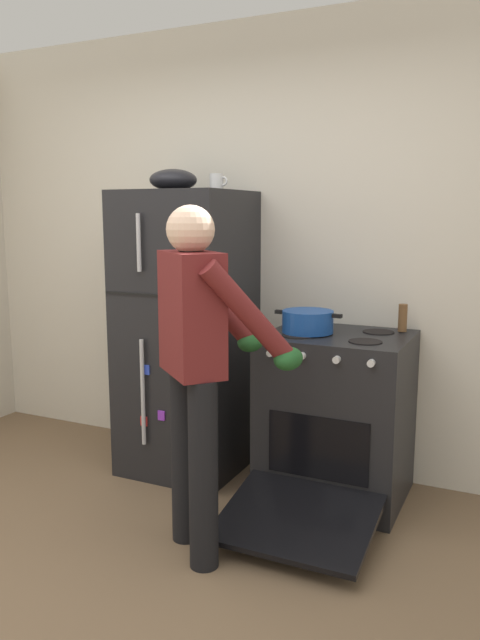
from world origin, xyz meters
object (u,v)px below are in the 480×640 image
Objects in this scene: red_pot at (308,321)px; pepper_mill at (403,318)px; coffee_mug at (217,182)px; mixing_bowl at (173,180)px; refrigerator at (187,333)px; person_cook at (200,352)px; stove_range at (335,418)px.

pepper_mill reaches higher than red_pot.
coffee_mug reaches higher than red_pot.
mixing_bowl reaches higher than pepper_mill.
refrigerator is 1.27m from pepper_mill.
refrigerator is at bearing 123.33° from person_cook.
person_cook is 1.25m from coffee_mug.
mixing_bowl is at bearing -169.22° from coffee_mug.
refrigerator is 1.02m from person_cook.
refrigerator is 6.06× the size of mixing_bowl.
mixing_bowl is at bearing 179.00° from stove_range.
coffee_mug reaches higher than stove_range.
stove_range is 0.66m from pepper_mill.
pepper_mill is at bearing 9.14° from refrigerator.
person_cook is (-0.39, -0.83, 0.50)m from stove_range.
mixing_bowl is at bearing 179.78° from refrigerator.
refrigerator reaches higher than stove_range.
mixing_bowl reaches higher than stove_range.
stove_range is at bearing 64.71° from person_cook.
pepper_mill is (1.25, 0.20, 0.15)m from refrigerator.
refrigerator is at bearing 176.38° from red_pot.
stove_range is 10.89× the size of coffee_mug.
mixing_bowl reaches higher than red_pot.
red_pot is (0.23, 0.79, 0.03)m from person_cook.
pepper_mill is (0.69, 1.04, 0.05)m from person_cook.
person_cook is at bearing -67.40° from coffee_mug.
person_cook is 5.73× the size of mixing_bowl.
red_pot is (0.79, -0.05, 0.14)m from refrigerator.
pepper_mill is (0.46, 0.25, 0.01)m from red_pot.
person_cook reaches higher than red_pot.
stove_range is at bearing -144.01° from pepper_mill.
refrigerator is 4.49× the size of red_pot.
red_pot is at bearing -3.31° from mixing_bowl.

